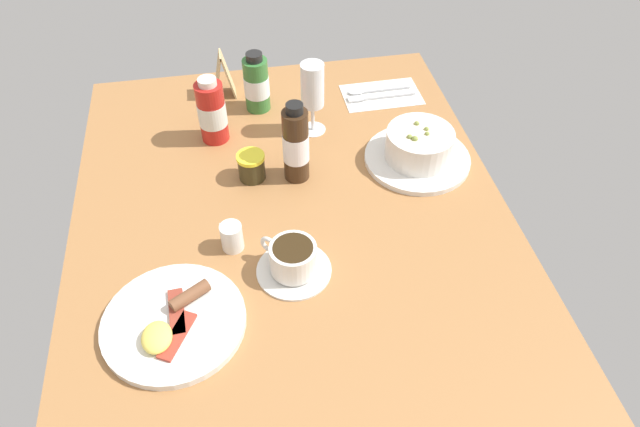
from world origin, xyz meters
TOP-DOWN VIEW (x-y plane):
  - ground_plane at (0.00, 0.00)cm, footprint 110.00×84.00cm
  - porridge_bowl at (12.61, -28.42)cm, footprint 22.30×22.30cm
  - cutlery_setting at (37.75, -26.69)cm, footprint 11.97×18.80cm
  - coffee_cup at (-12.36, 1.75)cm, footprint 13.28×13.28cm
  - creamer_jug at (-4.81, 11.85)cm, footprint 4.06×4.79cm
  - wine_glass at (27.09, -8.46)cm, footprint 5.71×5.71cm
  - jam_jar at (13.57, 6.47)cm, footprint 5.73×5.73cm
  - sauce_bottle_green at (37.76, 2.70)cm, footprint 5.81×5.81cm
  - sauce_bottle_brown at (12.37, -2.61)cm, footprint 5.25×5.25cm
  - sauce_bottle_red at (27.99, 13.20)cm, footprint 6.12×6.12cm
  - breakfast_plate at (-20.20, 22.52)cm, footprint 23.40×23.40cm
  - menu_card at (44.68, 10.06)cm, footprint 4.88×5.19cm

SIDE VIEW (x-z plane):
  - ground_plane at x=0.00cm, z-range -3.00..0.00cm
  - cutlery_setting at x=37.75cm, z-range -0.19..0.71cm
  - breakfast_plate at x=-20.20cm, z-range -0.92..2.78cm
  - creamer_jug at x=-4.81cm, z-range -0.15..5.77cm
  - coffee_cup at x=-12.36cm, z-range -0.22..6.07cm
  - jam_jar at x=13.57cm, z-range 0.03..5.85cm
  - porridge_bowl at x=12.61cm, z-range -0.58..7.67cm
  - menu_card at x=44.68cm, z-range -0.04..11.07cm
  - sauce_bottle_green at x=37.76cm, z-range -0.64..13.63cm
  - sauce_bottle_red at x=27.99cm, z-range -0.56..14.60cm
  - sauce_bottle_brown at x=12.37cm, z-range -0.70..17.01cm
  - wine_glass at x=27.09cm, z-range 2.49..19.17cm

